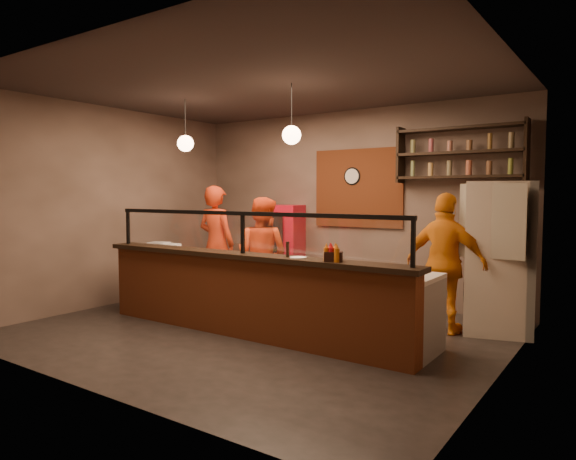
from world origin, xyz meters
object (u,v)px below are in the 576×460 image
Objects in this scene: cook_left at (216,243)px; cook_mid at (262,255)px; fridge at (498,258)px; pepper_mill at (288,249)px; cook_right at (446,263)px; pizza_dough at (256,261)px; wall_clock at (352,176)px; red_cooler at (282,250)px; condiment_caddy at (333,256)px.

cook_mid is at bearing 166.33° from cook_left.
fridge reaches higher than cook_mid.
cook_mid is 1.77m from pepper_mill.
cook_right reaches higher than pizza_dough.
wall_clock reaches higher than pepper_mill.
cook_mid is 1.35m from red_cooler.
cook_mid is 0.88m from pizza_dough.
wall_clock is 0.17× the size of cook_mid.
pizza_dough is at bearing 152.14° from pepper_mill.
cook_right is 9.26× the size of condiment_caddy.
red_cooler is (0.66, 0.98, -0.17)m from cook_left.
red_cooler is at bearing 134.58° from condiment_caddy.
pizza_dough is at bearing -96.17° from wall_clock.
cook_left is 1.21m from cook_mid.
pizza_dough is (0.98, -2.00, 0.10)m from red_cooler.
pepper_mill is (-0.65, 0.05, 0.04)m from condiment_caddy.
fridge is at bearing -172.04° from cook_mid.
pizza_dough is 2.73× the size of condiment_caddy.
cook_mid is 0.96× the size of cook_right.
fridge is (4.39, 0.55, 0.01)m from cook_left.
cook_left is at bearing -145.64° from wall_clock.
condiment_caddy is at bearing 71.30° from cook_right.
condiment_caddy is (2.45, -2.49, 0.31)m from red_cooler.
red_cooler is at bearing 116.07° from pizza_dough.
cook_left is 3.62× the size of pizza_dough.
cook_mid is (-0.72, -1.56, -1.22)m from wall_clock.
red_cooler is (-3.18, 0.84, -0.11)m from cook_right.
fridge is 2.42m from condiment_caddy.
pepper_mill is (-1.38, -1.60, 0.24)m from cook_right.
wall_clock is 0.56× the size of pizza_dough.
wall_clock is 2.84m from fridge.
cook_mid is at bearing 147.49° from condiment_caddy.
condiment_caddy is (1.47, -0.49, 0.21)m from pizza_dough.
red_cooler reaches higher than pizza_dough.
cook_left is 1.93m from pizza_dough.
cook_mid is 2.70m from cook_right.
cook_right is at bearing -178.68° from cook_left.
cook_left is 0.99× the size of fridge.
wall_clock reaches higher than condiment_caddy.
wall_clock is 0.15× the size of fridge.
fridge is 3.65× the size of pizza_dough.
pizza_dough is at bearing 32.89° from cook_right.
cook_right is at bearing 27.82° from pizza_dough.
fridge is (2.50, -0.75, -1.12)m from wall_clock.
wall_clock is at bearing 2.23° from red_cooler.
wall_clock is at bearing 147.99° from fridge.
cook_left is at bearing 7.22° from cook_right.
fridge reaches higher than red_cooler.
wall_clock reaches higher than cook_mid.
condiment_caddy is at bearing -137.27° from fridge.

